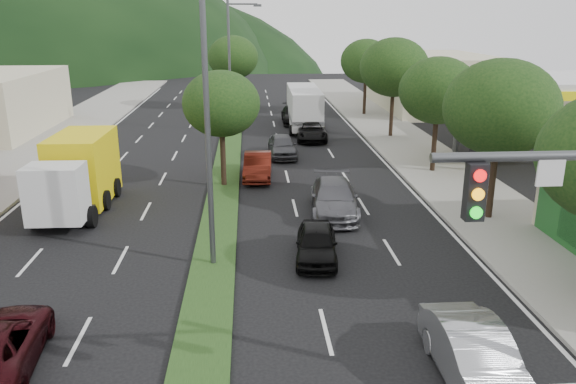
{
  "coord_description": "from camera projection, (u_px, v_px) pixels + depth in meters",
  "views": [
    {
      "loc": [
        1.42,
        -10.92,
        8.67
      ],
      "look_at": [
        2.9,
        10.41,
        2.0
      ],
      "focal_mm": 35.0,
      "sensor_mm": 36.0,
      "label": 1
    }
  ],
  "objects": [
    {
      "name": "sidewalk_right",
      "position": [
        416.0,
        152.0,
        37.5
      ],
      "size": [
        5.0,
        90.0,
        0.15
      ],
      "primitive_type": "cube",
      "color": "gray",
      "rests_on": "ground"
    },
    {
      "name": "sidewalk_left",
      "position": [
        24.0,
        158.0,
        35.81
      ],
      "size": [
        6.0,
        90.0,
        0.15
      ],
      "primitive_type": "cube",
      "color": "gray",
      "rests_on": "ground"
    },
    {
      "name": "median",
      "position": [
        230.0,
        145.0,
        39.53
      ],
      "size": [
        1.6,
        56.0,
        0.12
      ],
      "primitive_type": "cube",
      "color": "#1C3914",
      "rests_on": "ground"
    },
    {
      "name": "gas_canopy",
      "position": [
        541.0,
        87.0,
        33.71
      ],
      "size": [
        12.2,
        8.2,
        5.25
      ],
      "color": "silver",
      "rests_on": "ground"
    },
    {
      "name": "bldg_right_far",
      "position": [
        432.0,
        81.0,
        55.3
      ],
      "size": [
        10.0,
        16.0,
        5.2
      ],
      "primitive_type": "cube",
      "color": "beige",
      "rests_on": "ground"
    },
    {
      "name": "tree_r_b",
      "position": [
        501.0,
        107.0,
        23.61
      ],
      "size": [
        4.8,
        4.8,
        6.94
      ],
      "color": "black",
      "rests_on": "sidewalk_right"
    },
    {
      "name": "tree_r_c",
      "position": [
        438.0,
        91.0,
        31.31
      ],
      "size": [
        4.4,
        4.4,
        6.48
      ],
      "color": "black",
      "rests_on": "sidewalk_right"
    },
    {
      "name": "tree_r_d",
      "position": [
        394.0,
        67.0,
        40.7
      ],
      "size": [
        5.0,
        5.0,
        7.17
      ],
      "color": "black",
      "rests_on": "sidewalk_right"
    },
    {
      "name": "tree_r_e",
      "position": [
        366.0,
        61.0,
        50.31
      ],
      "size": [
        4.6,
        4.6,
        6.71
      ],
      "color": "black",
      "rests_on": "sidewalk_right"
    },
    {
      "name": "tree_med_near",
      "position": [
        221.0,
        104.0,
        28.71
      ],
      "size": [
        4.0,
        4.0,
        6.02
      ],
      "color": "black",
      "rests_on": "median"
    },
    {
      "name": "tree_med_far",
      "position": [
        233.0,
        57.0,
        53.29
      ],
      "size": [
        4.8,
        4.8,
        6.94
      ],
      "color": "black",
      "rests_on": "median"
    },
    {
      "name": "streetlight_near",
      "position": [
        213.0,
        113.0,
        18.85
      ],
      "size": [
        2.6,
        0.25,
        10.0
      ],
      "color": "#47494C",
      "rests_on": "ground"
    },
    {
      "name": "streetlight_mid",
      "position": [
        232.0,
        60.0,
        42.66
      ],
      "size": [
        2.6,
        0.25,
        10.0
      ],
      "color": "#47494C",
      "rests_on": "ground"
    },
    {
      "name": "sedan_silver",
      "position": [
        475.0,
        357.0,
        13.69
      ],
      "size": [
        1.58,
        4.48,
        1.47
      ],
      "primitive_type": "imported",
      "rotation": [
        0.0,
        0.0,
        0.0
      ],
      "color": "#A2A4A9",
      "rests_on": "ground"
    },
    {
      "name": "car_queue_a",
      "position": [
        316.0,
        243.0,
        20.86
      ],
      "size": [
        1.91,
        3.89,
        1.28
      ],
      "primitive_type": "imported",
      "rotation": [
        0.0,
        0.0,
        -0.11
      ],
      "color": "black",
      "rests_on": "ground"
    },
    {
      "name": "car_queue_b",
      "position": [
        334.0,
        198.0,
        25.68
      ],
      "size": [
        2.54,
        5.31,
        1.49
      ],
      "primitive_type": "imported",
      "rotation": [
        0.0,
        0.0,
        -0.09
      ],
      "color": "#545459",
      "rests_on": "ground"
    },
    {
      "name": "car_queue_c",
      "position": [
        258.0,
        166.0,
        31.39
      ],
      "size": [
        1.7,
        4.36,
        1.41
      ],
      "primitive_type": "imported",
      "rotation": [
        0.0,
        0.0,
        -0.05
      ],
      "color": "#51160D",
      "rests_on": "ground"
    },
    {
      "name": "car_queue_d",
      "position": [
        312.0,
        131.0,
        41.2
      ],
      "size": [
        2.48,
        4.82,
        1.3
      ],
      "primitive_type": "imported",
      "rotation": [
        0.0,
        0.0,
        -0.07
      ],
      "color": "black",
      "rests_on": "ground"
    },
    {
      "name": "car_queue_e",
      "position": [
        282.0,
        146.0,
        36.26
      ],
      "size": [
        1.85,
        4.25,
        1.43
      ],
      "primitive_type": "imported",
      "rotation": [
        0.0,
        0.0,
        0.04
      ],
      "color": "#424347",
      "rests_on": "ground"
    },
    {
      "name": "car_queue_f",
      "position": [
        294.0,
        115.0,
        47.82
      ],
      "size": [
        2.1,
        5.05,
        1.46
      ],
      "primitive_type": "imported",
      "rotation": [
        0.0,
        0.0,
        -0.01
      ],
      "color": "black",
      "rests_on": "ground"
    },
    {
      "name": "box_truck",
      "position": [
        79.0,
        175.0,
        26.18
      ],
      "size": [
        2.81,
        6.95,
        3.4
      ],
      "rotation": [
        0.0,
        0.0,
        3.12
      ],
      "color": "silver",
      "rests_on": "ground"
    },
    {
      "name": "motorhome",
      "position": [
        304.0,
        107.0,
        45.25
      ],
      "size": [
        2.81,
        8.48,
        3.24
      ],
      "rotation": [
        0.0,
        0.0,
        -0.02
      ],
      "color": "#BCBCBC",
      "rests_on": "ground"
    }
  ]
}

